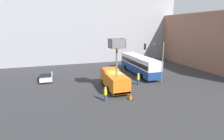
# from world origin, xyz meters

# --- Properties ---
(ground_plane) EXTENTS (120.00, 120.00, 0.00)m
(ground_plane) POSITION_xyz_m (0.00, 0.00, 0.00)
(ground_plane) COLOR #333335
(building_backdrop_far) EXTENTS (44.00, 10.00, 20.88)m
(building_backdrop_far) POSITION_xyz_m (0.00, 23.13, 10.44)
(building_backdrop_far) COLOR #9E9EA3
(building_backdrop_far) RESTS_ON ground_plane
(building_backdrop_side) EXTENTS (10.00, 28.00, 11.19)m
(building_backdrop_side) POSITION_xyz_m (24.44, 5.28, 5.60)
(building_backdrop_side) COLOR #936651
(building_backdrop_side) RESTS_ON ground_plane
(utility_truck) EXTENTS (2.32, 6.17, 7.02)m
(utility_truck) POSITION_xyz_m (-0.50, -0.66, 1.53)
(utility_truck) COLOR orange
(utility_truck) RESTS_ON ground_plane
(city_bus) EXTENTS (2.48, 11.24, 3.29)m
(city_bus) POSITION_xyz_m (6.35, 5.59, 1.93)
(city_bus) COLOR navy
(city_bus) RESTS_ON ground_plane
(traffic_light_pole) EXTENTS (2.72, 2.47, 6.29)m
(traffic_light_pole) POSITION_xyz_m (6.58, 0.42, 4.20)
(traffic_light_pole) COLOR slate
(traffic_light_pole) RESTS_ON ground_plane
(road_worker_near_truck) EXTENTS (0.38, 0.38, 1.74)m
(road_worker_near_truck) POSITION_xyz_m (-2.71, -4.06, 0.86)
(road_worker_near_truck) COLOR navy
(road_worker_near_truck) RESTS_ON ground_plane
(road_worker_directing) EXTENTS (0.38, 0.38, 1.78)m
(road_worker_directing) POSITION_xyz_m (3.56, 0.14, 0.88)
(road_worker_directing) COLOR navy
(road_worker_directing) RESTS_ON ground_plane
(traffic_cone_near_truck) EXTENTS (0.63, 0.63, 0.72)m
(traffic_cone_near_truck) POSITION_xyz_m (0.29, -4.47, 0.34)
(traffic_cone_near_truck) COLOR black
(traffic_cone_near_truck) RESTS_ON ground_plane
(parked_car_curbside) EXTENTS (1.81, 4.66, 1.43)m
(parked_car_curbside) POSITION_xyz_m (-9.57, 6.86, 0.73)
(parked_car_curbside) COLOR silver
(parked_car_curbside) RESTS_ON ground_plane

